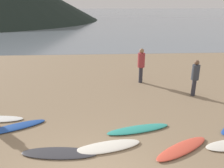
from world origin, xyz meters
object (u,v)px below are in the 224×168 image
object	(u,v)px
surfboard_3	(107,147)
surfboard_4	(138,129)
surfboard_1	(14,127)
person_1	(141,63)
surfboard_2	(59,153)
person_0	(195,75)
surfboard_5	(182,148)

from	to	relation	value
surfboard_3	surfboard_4	xyz separation A→B (m)	(1.07, 0.93, -0.00)
surfboard_1	surfboard_3	bearing A→B (deg)	-47.95
surfboard_1	person_1	xyz separation A→B (m)	(5.08, 4.35, 1.02)
surfboard_1	surfboard_2	distance (m)	2.30
surfboard_3	surfboard_1	bearing A→B (deg)	144.62
surfboard_4	person_0	xyz separation A→B (m)	(2.96, 2.80, 0.93)
surfboard_5	surfboard_1	bearing A→B (deg)	133.51
surfboard_4	surfboard_5	size ratio (longest dim) A/B	1.08
surfboard_5	surfboard_4	bearing A→B (deg)	103.37
person_0	surfboard_3	bearing A→B (deg)	114.25
surfboard_2	surfboard_5	size ratio (longest dim) A/B	1.07
surfboard_1	person_0	xyz separation A→B (m)	(7.14, 2.43, 0.94)
surfboard_1	surfboard_5	distance (m)	5.48
surfboard_4	person_0	size ratio (longest dim) A/B	1.31
person_1	surfboard_3	bearing A→B (deg)	-37.74
surfboard_2	person_1	xyz separation A→B (m)	(3.33, 5.86, 1.03)
surfboard_2	surfboard_5	xyz separation A→B (m)	(3.52, -0.01, 0.01)
surfboard_1	surfboard_2	bearing A→B (deg)	-65.97
surfboard_4	person_0	world-z (taller)	person_0
surfboard_2	surfboard_4	xyz separation A→B (m)	(2.43, 1.13, 0.01)
surfboard_3	person_1	distance (m)	6.07
surfboard_1	person_1	size ratio (longest dim) A/B	1.15
surfboard_5	person_1	xyz separation A→B (m)	(-0.19, 5.86, 1.02)
surfboard_1	person_0	distance (m)	7.60
surfboard_5	person_0	world-z (taller)	person_0
surfboard_3	person_0	distance (m)	5.57
surfboard_4	person_0	bearing A→B (deg)	30.89
surfboard_1	person_1	distance (m)	6.77
person_0	person_1	xyz separation A→B (m)	(-2.06, 1.92, 0.08)
surfboard_5	person_0	distance (m)	4.46
person_1	surfboard_5	bearing A→B (deg)	-16.63
surfboard_3	person_0	bearing A→B (deg)	30.10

